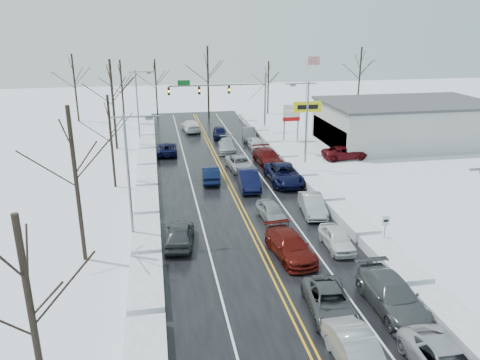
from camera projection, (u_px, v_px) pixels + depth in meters
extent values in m
plane|color=silver|center=(243.00, 211.00, 37.80)|extent=(160.00, 160.00, 0.00)
cube|color=black|center=(238.00, 202.00, 39.66)|extent=(14.00, 84.00, 0.01)
cube|color=white|center=(147.00, 209.00, 38.34)|extent=(1.95, 72.00, 0.78)
cube|color=white|center=(323.00, 197.00, 40.97)|extent=(1.95, 72.00, 0.78)
cylinder|color=slate|center=(265.00, 102.00, 64.02)|extent=(0.24, 0.24, 8.00)
cylinder|color=slate|center=(218.00, 85.00, 62.09)|extent=(13.00, 0.18, 0.18)
cylinder|color=slate|center=(257.00, 92.00, 63.36)|extent=(2.33, 0.10, 2.33)
cube|color=#0C591E|center=(184.00, 83.00, 61.18)|extent=(1.60, 0.08, 0.70)
cube|color=black|center=(229.00, 90.00, 62.56)|extent=(0.32, 0.25, 1.05)
sphere|color=#3F0705|center=(229.00, 88.00, 62.31)|extent=(0.20, 0.20, 0.20)
sphere|color=orange|center=(229.00, 90.00, 62.41)|extent=(0.22, 0.22, 0.22)
sphere|color=black|center=(229.00, 92.00, 62.51)|extent=(0.20, 0.20, 0.20)
cube|color=black|center=(199.00, 91.00, 61.87)|extent=(0.32, 0.25, 1.05)
sphere|color=#3F0705|center=(199.00, 88.00, 61.62)|extent=(0.20, 0.20, 0.20)
sphere|color=orange|center=(199.00, 91.00, 61.72)|extent=(0.22, 0.22, 0.22)
sphere|color=black|center=(199.00, 93.00, 61.82)|extent=(0.20, 0.20, 0.20)
cube|color=black|center=(169.00, 91.00, 61.18)|extent=(0.32, 0.25, 1.05)
sphere|color=#3F0705|center=(169.00, 89.00, 60.93)|extent=(0.20, 0.20, 0.20)
sphere|color=orange|center=(169.00, 91.00, 61.03)|extent=(0.22, 0.22, 0.22)
sphere|color=black|center=(169.00, 94.00, 61.12)|extent=(0.20, 0.20, 0.20)
cylinder|color=slate|center=(306.00, 129.00, 53.59)|extent=(0.20, 0.20, 5.60)
cube|color=#FFF30D|center=(307.00, 107.00, 52.75)|extent=(3.20, 0.30, 1.20)
cube|color=black|center=(308.00, 107.00, 52.60)|extent=(2.40, 0.04, 0.50)
cylinder|color=slate|center=(284.00, 126.00, 59.28)|extent=(0.16, 0.16, 4.00)
cylinder|color=slate|center=(298.00, 125.00, 59.59)|extent=(0.16, 0.16, 4.00)
cube|color=white|center=(292.00, 107.00, 58.69)|extent=(2.20, 0.22, 0.70)
cube|color=white|center=(291.00, 114.00, 58.95)|extent=(2.20, 0.22, 0.70)
cube|color=#B40D11|center=(291.00, 119.00, 59.18)|extent=(2.20, 0.22, 0.50)
cylinder|color=slate|center=(385.00, 233.00, 31.42)|extent=(0.08, 0.08, 2.20)
cube|color=white|center=(386.00, 221.00, 31.13)|extent=(0.55, 0.05, 0.70)
cube|color=black|center=(386.00, 221.00, 31.09)|extent=(0.35, 0.02, 0.15)
cylinder|color=silver|center=(306.00, 92.00, 66.69)|extent=(0.14, 0.14, 10.00)
cube|color=#ACACA7|center=(405.00, 124.00, 57.89)|extent=(20.00, 12.00, 5.00)
cube|color=#262628|center=(329.00, 134.00, 56.46)|extent=(0.10, 11.00, 2.80)
cube|color=#3F3F42|center=(408.00, 102.00, 57.03)|extent=(20.40, 12.40, 0.30)
cylinder|color=slate|center=(307.00, 127.00, 47.12)|extent=(0.18, 0.18, 9.00)
cylinder|color=slate|center=(301.00, 84.00, 45.59)|extent=(3.20, 0.12, 0.12)
cube|color=slate|center=(293.00, 85.00, 45.50)|extent=(0.50, 0.25, 0.18)
cylinder|color=slate|center=(129.00, 181.00, 31.15)|extent=(0.18, 0.18, 9.00)
cylinder|color=slate|center=(136.00, 117.00, 29.90)|extent=(3.20, 0.12, 0.12)
cube|color=slate|center=(149.00, 119.00, 30.08)|extent=(0.50, 0.25, 0.18)
cylinder|color=slate|center=(138.00, 108.00, 57.20)|extent=(0.18, 0.18, 9.00)
cylinder|color=slate|center=(142.00, 72.00, 55.95)|extent=(3.20, 0.12, 0.12)
cube|color=slate|center=(149.00, 73.00, 56.13)|extent=(0.50, 0.25, 0.18)
cylinder|color=#2D231C|center=(35.00, 336.00, 15.83)|extent=(0.24, 0.24, 9.00)
cylinder|color=#2D231C|center=(77.00, 187.00, 28.61)|extent=(0.27, 0.27, 10.00)
cylinder|color=#2D231C|center=(111.00, 142.00, 42.05)|extent=(0.23, 0.23, 8.50)
cylinder|color=#2D231C|center=(113.00, 105.00, 54.63)|extent=(0.28, 0.28, 10.50)
cylinder|color=#2D231C|center=(122.00, 94.00, 66.02)|extent=(0.25, 0.25, 9.50)
cylinder|color=#2D231C|center=(75.00, 88.00, 70.28)|extent=(0.27, 0.27, 10.00)
cylinder|color=#2D231C|center=(156.00, 89.00, 73.45)|extent=(0.24, 0.24, 9.00)
cylinder|color=#2D231C|center=(208.00, 82.00, 72.65)|extent=(0.29, 0.29, 11.00)
cylinder|color=#2D231C|center=(268.00, 88.00, 76.18)|extent=(0.23, 0.23, 8.50)
cylinder|color=#2D231C|center=(359.00, 79.00, 79.09)|extent=(0.28, 0.28, 10.50)
imported|color=#424447|center=(329.00, 313.00, 24.66)|extent=(2.66, 5.03, 1.35)
imported|color=#540F0B|center=(290.00, 256.00, 30.60)|extent=(2.73, 5.48, 1.53)
imported|color=gray|center=(271.00, 220.00, 36.26)|extent=(2.01, 4.13, 1.36)
imported|color=black|center=(249.00, 188.00, 43.12)|extent=(2.11, 5.16, 1.66)
imported|color=#9EA0A6|center=(240.00, 170.00, 48.32)|extent=(2.69, 5.11, 1.37)
imported|color=#989BA0|center=(227.00, 151.00, 55.18)|extent=(2.65, 5.16, 1.43)
imported|color=black|center=(220.00, 138.00, 61.42)|extent=(2.14, 4.47, 1.48)
imported|color=#46494B|center=(391.00, 309.00, 25.05)|extent=(2.37, 5.71, 1.65)
imported|color=white|center=(336.00, 247.00, 31.79)|extent=(1.74, 4.08, 1.37)
imported|color=#9EA1A6|center=(312.00, 213.00, 37.40)|extent=(2.14, 4.73, 1.51)
imported|color=black|center=(283.00, 183.00, 44.54)|extent=(2.97, 6.22, 1.71)
imported|color=#480909|center=(268.00, 165.00, 50.10)|extent=(2.64, 5.73, 1.62)
imported|color=silver|center=(256.00, 149.00, 56.13)|extent=(1.69, 3.98, 1.34)
imported|color=#45474A|center=(249.00, 140.00, 60.43)|extent=(2.25, 4.87, 1.55)
imported|color=black|center=(211.00, 181.00, 44.94)|extent=(1.88, 4.65, 1.50)
imported|color=black|center=(167.00, 154.00, 53.99)|extent=(2.38, 4.93, 1.35)
imported|color=white|center=(191.00, 131.00, 65.25)|extent=(2.71, 5.53, 1.55)
imported|color=#393B3D|center=(180.00, 244.00, 32.28)|extent=(2.46, 4.80, 1.56)
imported|color=#4B0A0E|center=(344.00, 159.00, 52.18)|extent=(5.17, 2.52, 1.41)
imported|color=#434649|center=(355.00, 148.00, 56.65)|extent=(2.11, 4.98, 1.43)
imported|color=black|center=(325.00, 139.00, 60.78)|extent=(1.73, 4.28, 1.46)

